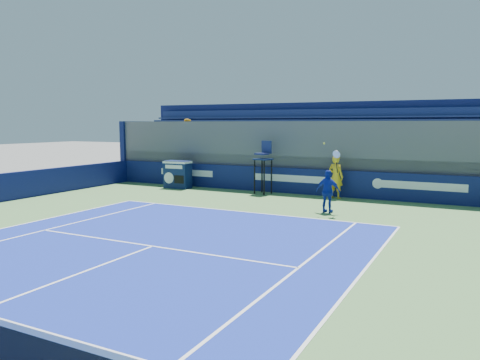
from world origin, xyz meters
The scene contains 6 objects.
ball_person centered at (2.08, 16.61, 0.96)m, with size 0.69×0.45×1.89m, color gold.
back_hoarding centered at (0.00, 17.10, 0.60)m, with size 20.40×0.21×1.20m.
match_clock centered at (-5.97, 16.17, 0.74)m, with size 1.34×0.77×1.40m.
umpire_chair centered at (-1.29, 16.39, 1.53)m, with size 0.84×0.84×2.48m.
tennis_player centered at (2.76, 13.19, 0.81)m, with size 0.96×0.49×2.57m.
stadium_seating centered at (-0.02, 19.15, 1.83)m, with size 21.00×4.05×4.40m.
Camera 1 is at (7.64, -3.33, 3.26)m, focal length 35.00 mm.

